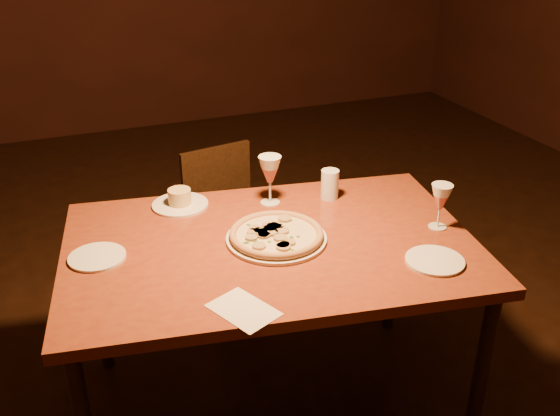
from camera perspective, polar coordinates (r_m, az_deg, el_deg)
name	(u,v)px	position (r m, az deg, el deg)	size (l,w,h in m)	color
floor	(303,369)	(2.85, 2.13, -14.50)	(7.00, 7.00, 0.00)	black
dining_table	(271,258)	(2.25, -0.87, -4.62)	(1.58, 1.15, 0.77)	brown
chair_far	(228,217)	(3.13, -4.78, -0.82)	(0.43, 0.43, 0.77)	black
pizza_plate	(276,235)	(2.22, -0.33, -2.49)	(0.36, 0.36, 0.04)	silver
ramekin_saucer	(180,201)	(2.49, -9.14, 0.67)	(0.22, 0.22, 0.07)	silver
wine_glass_far	(270,180)	(2.45, -0.92, 2.57)	(0.09, 0.09, 0.20)	#B4504B
wine_glass_right	(440,206)	(2.35, 14.42, 0.15)	(0.08, 0.08, 0.17)	#B4504B
water_tumbler	(330,184)	(2.52, 4.57, 2.18)	(0.07, 0.07, 0.12)	silver
side_plate_left	(97,257)	(2.21, -16.38, -4.33)	(0.19, 0.19, 0.01)	silver
side_plate_near	(435,261)	(2.16, 13.97, -4.69)	(0.20, 0.20, 0.01)	silver
menu_card	(244,310)	(1.88, -3.35, -9.27)	(0.14, 0.20, 0.00)	silver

